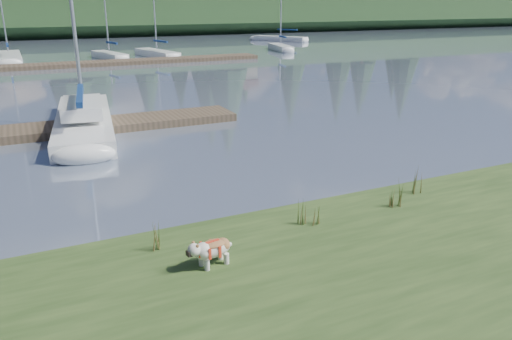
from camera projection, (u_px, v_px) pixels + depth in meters
ground at (73, 67)px, 37.76m from camera, size 200.00×200.00×0.00m
ridge at (38, 17)px, 73.73m from camera, size 200.00×20.00×5.00m
bulldog at (212, 248)px, 8.53m from camera, size 0.86×0.44×0.51m
sailboat_main at (84, 115)px, 19.75m from camera, size 3.22×10.06×14.11m
dock_near at (24, 133)px, 18.12m from camera, size 16.00×2.00×0.30m
dock_far at (100, 63)px, 38.52m from camera, size 26.00×2.20×0.30m
sailboat_bg_1 at (9, 56)px, 41.85m from camera, size 1.86×8.96×13.23m
sailboat_bg_2 at (107, 55)px, 43.01m from camera, size 2.47×6.20×9.35m
sailboat_bg_3 at (154, 52)px, 44.88m from camera, size 2.77×7.37×10.72m
sailboat_bg_4 at (279, 47)px, 50.53m from camera, size 2.39×6.17×9.14m
sailboat_bg_5 at (276, 38)px, 62.51m from camera, size 5.61×7.36×11.19m
weed_0 at (303, 212)px, 10.17m from camera, size 0.17×0.14×0.60m
weed_1 at (314, 215)px, 10.18m from camera, size 0.17×0.14×0.46m
weed_2 at (401, 194)px, 11.06m from camera, size 0.17×0.14×0.67m
weed_3 at (159, 236)px, 9.10m from camera, size 0.17×0.14×0.65m
weed_4 at (391, 199)px, 11.02m from camera, size 0.17×0.14×0.46m
weed_5 at (417, 181)px, 11.78m from camera, size 0.17×0.14×0.72m
mud_lip at (243, 228)px, 10.71m from camera, size 60.00×0.50×0.14m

